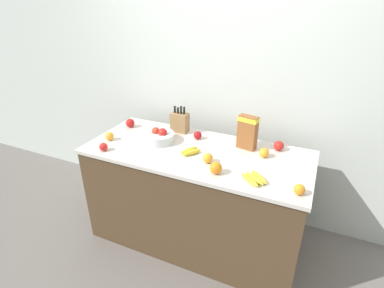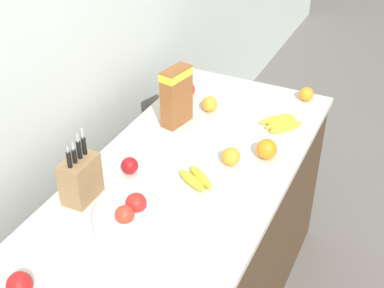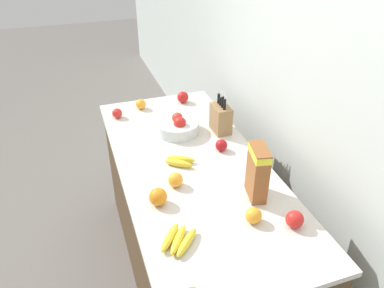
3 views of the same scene
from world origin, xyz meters
name	(u,v)px [view 1 (image 1 of 3)]	position (x,y,z in m)	size (l,w,h in m)	color
ground_plane	(196,236)	(0.00, 0.00, 0.00)	(14.00, 14.00, 0.00)	slate
wall_back	(224,84)	(0.00, 0.62, 1.30)	(9.00, 0.06, 2.60)	silver
counter	(196,196)	(0.00, 0.00, 0.45)	(1.81, 0.80, 0.91)	#4C3823
knife_block	(180,122)	(-0.29, 0.29, 1.00)	(0.15, 0.10, 0.29)	#937047
cereal_box	(248,131)	(0.35, 0.21, 1.06)	(0.17, 0.10, 0.28)	brown
fruit_bowl	(159,137)	(-0.36, 0.03, 0.95)	(0.27, 0.27, 0.13)	silver
banana_bunch_left	(254,178)	(0.53, -0.24, 0.92)	(0.20, 0.20, 0.04)	yellow
banana_bunch_right	(191,151)	(-0.02, -0.07, 0.93)	(0.15, 0.18, 0.04)	yellow
apple_by_knife_block	(198,135)	(-0.08, 0.21, 0.94)	(0.07, 0.07, 0.07)	#A31419
apple_middle	(130,123)	(-0.77, 0.19, 0.95)	(0.08, 0.08, 0.08)	red
apple_front	(103,147)	(-0.68, -0.31, 0.94)	(0.07, 0.07, 0.07)	red
apple_rightmost	(279,146)	(0.60, 0.28, 0.95)	(0.08, 0.08, 0.08)	red
orange_front_center	(216,168)	(0.26, -0.26, 0.95)	(0.09, 0.09, 0.09)	orange
orange_front_right	(264,153)	(0.52, 0.12, 0.94)	(0.08, 0.08, 0.08)	orange
orange_back_center	(208,158)	(0.15, -0.14, 0.94)	(0.08, 0.08, 0.08)	orange
orange_mid_left	(110,136)	(-0.76, -0.13, 0.94)	(0.07, 0.07, 0.07)	orange
orange_front_left	(299,189)	(0.82, -0.28, 0.94)	(0.07, 0.07, 0.07)	orange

